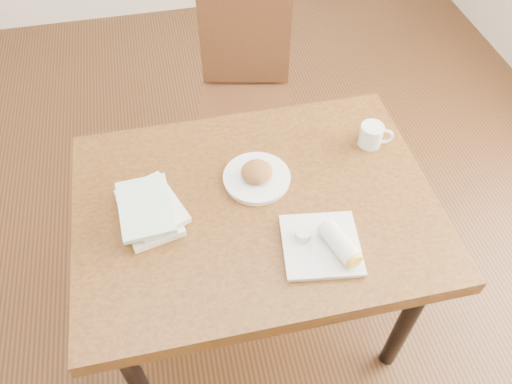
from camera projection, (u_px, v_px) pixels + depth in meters
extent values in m
cube|color=#472814|center=(256.00, 310.00, 2.17)|extent=(4.00, 5.00, 0.01)
cube|color=brown|center=(256.00, 208.00, 1.61)|extent=(1.15, 0.85, 0.06)
cylinder|color=black|center=(136.00, 378.00, 1.63)|extent=(0.06, 0.06, 0.69)
cylinder|color=black|center=(406.00, 321.00, 1.76)|extent=(0.06, 0.06, 0.69)
cylinder|color=black|center=(126.00, 222.00, 2.04)|extent=(0.06, 0.06, 0.69)
cylinder|color=black|center=(347.00, 185.00, 2.17)|extent=(0.06, 0.06, 0.69)
cylinder|color=#482714|center=(281.00, 125.00, 2.58)|extent=(0.04, 0.04, 0.45)
cylinder|color=#482714|center=(212.00, 125.00, 2.58)|extent=(0.04, 0.04, 0.45)
cylinder|color=#482714|center=(284.00, 177.00, 2.35)|extent=(0.04, 0.04, 0.45)
cylinder|color=#482714|center=(207.00, 177.00, 2.36)|extent=(0.04, 0.04, 0.45)
cube|color=#482714|center=(245.00, 112.00, 2.28)|extent=(0.50, 0.50, 0.04)
cube|color=#482714|center=(245.00, 39.00, 2.20)|extent=(0.40, 0.13, 0.45)
cylinder|color=white|center=(257.00, 179.00, 1.64)|extent=(0.22, 0.22, 0.01)
cylinder|color=white|center=(257.00, 177.00, 1.63)|extent=(0.22, 0.22, 0.01)
ellipsoid|color=#B27538|center=(257.00, 172.00, 1.61)|extent=(0.13, 0.12, 0.06)
cylinder|color=white|center=(371.00, 135.00, 1.73)|extent=(0.08, 0.08, 0.08)
torus|color=white|center=(385.00, 137.00, 1.72)|extent=(0.07, 0.03, 0.06)
cylinder|color=tan|center=(373.00, 127.00, 1.70)|extent=(0.07, 0.07, 0.01)
cylinder|color=#F2E5CC|center=(373.00, 127.00, 1.70)|extent=(0.05, 0.05, 0.00)
cube|color=white|center=(321.00, 246.00, 1.47)|extent=(0.25, 0.25, 0.01)
cube|color=white|center=(321.00, 244.00, 1.47)|extent=(0.26, 0.26, 0.01)
cylinder|color=white|center=(339.00, 242.00, 1.43)|extent=(0.10, 0.15, 0.06)
cylinder|color=yellow|center=(354.00, 260.00, 1.40)|extent=(0.05, 0.03, 0.05)
cylinder|color=silver|center=(303.00, 234.00, 1.47)|extent=(0.05, 0.05, 0.03)
cylinder|color=red|center=(303.00, 232.00, 1.46)|extent=(0.04, 0.04, 0.01)
cube|color=white|center=(150.00, 214.00, 1.54)|extent=(0.21, 0.26, 0.02)
cube|color=silver|center=(152.00, 206.00, 1.53)|extent=(0.23, 0.27, 0.02)
cube|color=#8ACFA0|center=(145.00, 207.00, 1.51)|extent=(0.17, 0.24, 0.02)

